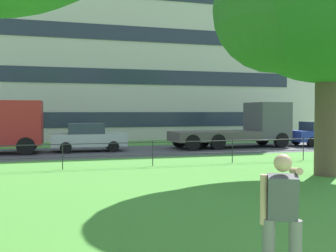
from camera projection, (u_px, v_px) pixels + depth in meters
name	position (u px, v px, depth m)	size (l,w,h in m)	color
street_strip	(126.00, 151.00, 21.79)	(80.00, 6.23, 0.01)	#4C4C51
park_fence	(153.00, 149.00, 15.91)	(35.20, 0.04, 1.00)	#232328
tree_small_lawn	(323.00, 5.00, 13.40)	(7.69, 6.62, 8.79)	brown
person_thrower	(282.00, 216.00, 4.88)	(0.74, 0.71, 1.68)	slate
car_silver_center	(88.00, 137.00, 21.63)	(4.04, 1.89, 1.54)	#B7BABF
flatbed_truck_right	(246.00, 127.00, 24.25)	(7.39, 2.68, 2.75)	#4C4C51
car_blue_far_right	(320.00, 133.00, 25.33)	(4.00, 1.82, 1.54)	#233899
apartment_building_background	(76.00, 41.00, 33.33)	(40.16, 11.23, 16.25)	beige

